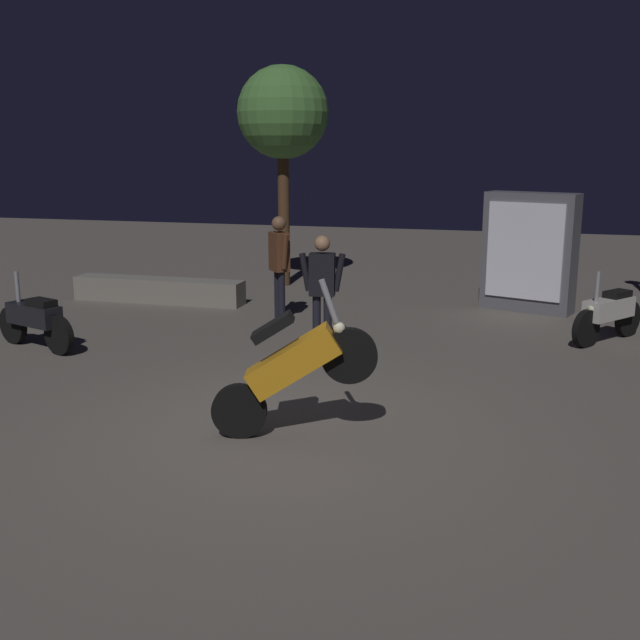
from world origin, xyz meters
name	(u,v)px	position (x,y,z in m)	size (l,w,h in m)	color
ground_plane	(282,431)	(0.00, 0.00, 0.00)	(40.00, 40.00, 0.00)	#605951
motorcycle_orange_foreground	(293,367)	(0.17, -0.14, 0.74)	(1.64, 0.52, 1.63)	black
motorcycle_white_parked_left	(609,313)	(3.60, 4.80, 0.44)	(1.09, 1.38, 1.11)	black
motorcycle_black_parked_right	(35,319)	(-4.46, 2.17, 0.44)	(1.59, 0.66, 1.11)	black
person_rider_beside	(322,283)	(-0.43, 3.21, 0.99)	(0.67, 0.29, 1.66)	black
person_bystander_far	(279,259)	(-1.60, 4.83, 1.06)	(0.51, 0.56, 1.76)	black
tree_left_bg	(283,115)	(-2.57, 8.09, 3.51)	(1.87, 1.87, 4.49)	#4C331E
kiosk_billboard	(529,252)	(2.41, 6.79, 1.05)	(1.68, 0.99, 2.10)	#595960
planter_wall_low	(159,290)	(-4.32, 5.75, 0.23)	(3.34, 0.50, 0.45)	gray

